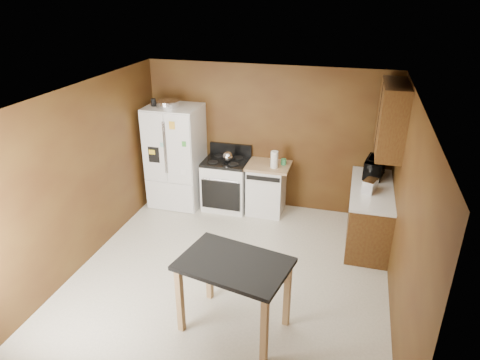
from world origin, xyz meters
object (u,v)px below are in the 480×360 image
at_px(roasting_pan, 168,103).
at_px(island, 234,273).
at_px(microwave, 374,168).
at_px(refrigerator, 176,156).
at_px(green_canister, 284,162).
at_px(paper_towel, 274,160).
at_px(gas_range, 226,183).
at_px(toaster, 370,186).
at_px(dishwasher, 266,188).
at_px(pen_cup, 153,102).
at_px(kettle, 228,157).

height_order(roasting_pan, island, roasting_pan).
distance_m(microwave, refrigerator, 3.36).
relative_size(green_canister, microwave, 0.20).
bearing_deg(refrigerator, paper_towel, -0.50).
bearing_deg(refrigerator, gas_range, 3.81).
bearing_deg(toaster, green_canister, 173.69).
relative_size(toaster, microwave, 0.53).
bearing_deg(gas_range, dishwasher, 1.94).
bearing_deg(refrigerator, pen_cup, -168.78).
distance_m(gas_range, island, 3.02).
relative_size(paper_towel, green_canister, 2.85).
xyz_separation_m(kettle, green_canister, (0.94, 0.15, -0.05)).
xyz_separation_m(paper_towel, island, (0.11, -2.76, -0.27)).
distance_m(kettle, gas_range, 0.53).
height_order(pen_cup, gas_range, pen_cup).
relative_size(pen_cup, microwave, 0.25).
height_order(paper_towel, toaster, paper_towel).
relative_size(pen_cup, refrigerator, 0.07).
xyz_separation_m(kettle, island, (0.92, -2.79, -0.22)).
height_order(paper_towel, green_canister, paper_towel).
xyz_separation_m(roasting_pan, refrigerator, (0.07, 0.02, -0.95)).
relative_size(roasting_pan, toaster, 1.53).
bearing_deg(island, paper_towel, 92.20).
bearing_deg(kettle, gas_range, 131.31).
distance_m(kettle, dishwasher, 0.86).
bearing_deg(pen_cup, microwave, 1.52).
height_order(kettle, green_canister, kettle).
distance_m(roasting_pan, microwave, 3.53).
bearing_deg(green_canister, pen_cup, -174.40).
bearing_deg(gas_range, refrigerator, -176.19).
height_order(pen_cup, toaster, pen_cup).
bearing_deg(dishwasher, roasting_pan, -176.47).
relative_size(roasting_pan, paper_towel, 1.39).
bearing_deg(dishwasher, kettle, -173.41).
xyz_separation_m(gas_range, dishwasher, (0.72, 0.02, -0.01)).
height_order(pen_cup, dishwasher, pen_cup).
xyz_separation_m(pen_cup, kettle, (1.27, 0.07, -0.87)).
distance_m(microwave, gas_range, 2.52).
xyz_separation_m(roasting_pan, kettle, (1.03, 0.03, -0.86)).
xyz_separation_m(pen_cup, green_canister, (2.21, 0.22, -0.92)).
height_order(kettle, dishwasher, kettle).
relative_size(roasting_pan, pen_cup, 3.26).
height_order(green_canister, toaster, toaster).
xyz_separation_m(paper_towel, microwave, (1.59, 0.05, 0.00)).
distance_m(toaster, island, 2.65).
xyz_separation_m(paper_towel, green_canister, (0.13, 0.17, -0.09)).
xyz_separation_m(green_canister, refrigerator, (-1.90, -0.15, -0.04)).
xyz_separation_m(roasting_pan, toaster, (3.37, -0.53, -0.85)).
xyz_separation_m(refrigerator, island, (1.88, -2.78, -0.13)).
distance_m(roasting_pan, gas_range, 1.70).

